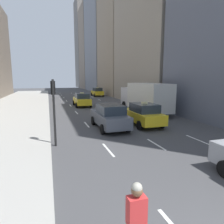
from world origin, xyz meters
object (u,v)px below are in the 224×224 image
(taxi_second, at_px, (143,114))
(box_truck, at_px, (144,97))
(traffic_light_pole, at_px, (54,102))
(taxi_lead, at_px, (97,92))
(sedan_silver_behind, at_px, (110,116))
(skateboarder, at_px, (136,221))
(taxi_third, at_px, (82,100))

(taxi_second, height_order, box_truck, box_truck)
(box_truck, height_order, traffic_light_pole, traffic_light_pole)
(taxi_lead, height_order, traffic_light_pole, traffic_light_pole)
(taxi_second, distance_m, sedan_silver_behind, 2.81)
(skateboarder, height_order, traffic_light_pole, traffic_light_pole)
(taxi_second, distance_m, box_truck, 6.07)
(traffic_light_pole, bearing_deg, taxi_lead, 72.24)
(taxi_third, bearing_deg, taxi_second, -77.18)
(taxi_lead, bearing_deg, traffic_light_pole, -107.76)
(taxi_second, bearing_deg, box_truck, 62.26)
(box_truck, bearing_deg, sedan_silver_behind, -135.42)
(sedan_silver_behind, bearing_deg, traffic_light_pole, -145.22)
(box_truck, height_order, skateboarder, box_truck)
(skateboarder, relative_size, traffic_light_pole, 0.48)
(box_truck, bearing_deg, taxi_second, -117.74)
(taxi_second, relative_size, sedan_silver_behind, 0.94)
(traffic_light_pole, bearing_deg, box_truck, 40.86)
(skateboarder, bearing_deg, taxi_lead, 77.55)
(taxi_second, relative_size, taxi_third, 1.00)
(sedan_silver_behind, bearing_deg, box_truck, 44.58)
(box_truck, relative_size, traffic_light_pole, 2.33)
(taxi_third, bearing_deg, sedan_silver_behind, -90.00)
(taxi_lead, xyz_separation_m, box_truck, (0.00, -21.56, 0.83))
(skateboarder, xyz_separation_m, traffic_light_pole, (-1.22, 7.89, 1.45))
(box_truck, bearing_deg, taxi_third, 128.75)
(box_truck, xyz_separation_m, skateboarder, (-8.33, -16.15, -0.75))
(traffic_light_pole, bearing_deg, taxi_second, 23.52)
(sedan_silver_behind, distance_m, skateboarder, 10.97)
(taxi_lead, height_order, sedan_silver_behind, taxi_lead)
(taxi_second, height_order, traffic_light_pole, traffic_light_pole)
(taxi_third, bearing_deg, traffic_light_pole, -104.53)
(box_truck, distance_m, traffic_light_pole, 12.65)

